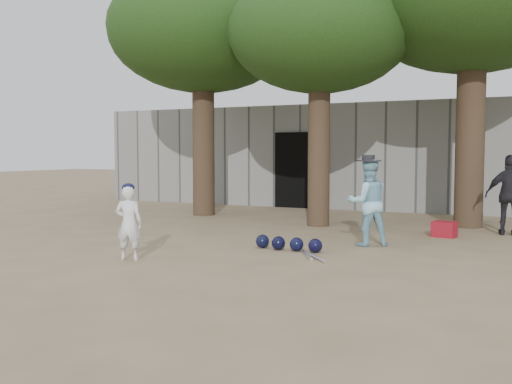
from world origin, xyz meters
The scene contains 9 objects.
ground centered at (0.00, 0.00, 0.00)m, with size 70.00×70.00×0.00m, color #937C5E.
boy_player centered at (-0.64, -0.83, 0.56)m, with size 0.41×0.27×1.12m, color white.
spectator_blue centered at (2.25, 2.03, 0.75)m, with size 0.73×0.57×1.50m, color #95D0E6.
spectator_dark centered at (4.45, 4.46, 0.79)m, with size 0.92×0.38×1.58m, color black.
red_bag centered at (3.33, 3.65, 0.15)m, with size 0.42×0.32×0.30m, color maroon.
back_building centered at (0.00, 10.33, 1.50)m, with size 16.00×5.24×3.00m.
helmet_row centered at (1.20, 0.97, 0.12)m, with size 1.19×0.29×0.23m.
bat_pile centered at (1.77, 0.52, 0.03)m, with size 0.65×0.73×0.06m.
tree_row centered at (0.74, 5.02, 4.69)m, with size 11.40×5.80×6.69m.
Camera 1 is at (4.73, -7.67, 1.62)m, focal length 40.00 mm.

